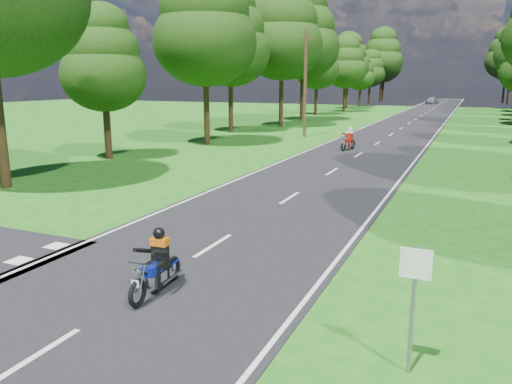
% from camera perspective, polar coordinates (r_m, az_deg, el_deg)
% --- Properties ---
extents(ground, '(160.00, 160.00, 0.00)m').
position_cam_1_polar(ground, '(11.78, -9.61, -9.01)').
color(ground, '#1A5D15').
rests_on(ground, ground).
extents(main_road, '(7.00, 140.00, 0.02)m').
position_cam_1_polar(main_road, '(59.58, 17.81, 7.93)').
color(main_road, black).
rests_on(main_road, ground).
extents(road_markings, '(7.40, 140.00, 0.01)m').
position_cam_1_polar(road_markings, '(57.73, 17.47, 7.83)').
color(road_markings, silver).
rests_on(road_markings, main_road).
extents(treeline, '(40.00, 115.35, 14.78)m').
position_cam_1_polar(treeline, '(69.44, 20.42, 15.16)').
color(treeline, black).
rests_on(treeline, ground).
extents(telegraph_pole, '(1.20, 0.26, 8.00)m').
position_cam_1_polar(telegraph_pole, '(39.03, 5.65, 12.25)').
color(telegraph_pole, '#382616').
rests_on(telegraph_pole, ground).
extents(road_sign, '(0.45, 0.07, 2.00)m').
position_cam_1_polar(road_sign, '(7.71, 17.62, -10.62)').
color(road_sign, slate).
rests_on(road_sign, ground).
extents(rider_near_blue, '(0.64, 1.66, 1.36)m').
position_cam_1_polar(rider_near_blue, '(10.45, -11.43, -7.82)').
color(rider_near_blue, '#0D1C93').
rests_on(rider_near_blue, main_road).
extents(rider_far_red, '(0.88, 1.80, 1.44)m').
position_cam_1_polar(rider_far_red, '(31.95, 10.52, 6.03)').
color(rider_far_red, '#AC1F0D').
rests_on(rider_far_red, main_road).
extents(distant_car, '(2.48, 4.20, 1.34)m').
position_cam_1_polar(distant_car, '(98.91, 19.47, 9.86)').
color(distant_car, '#A5A7AC').
rests_on(distant_car, main_road).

